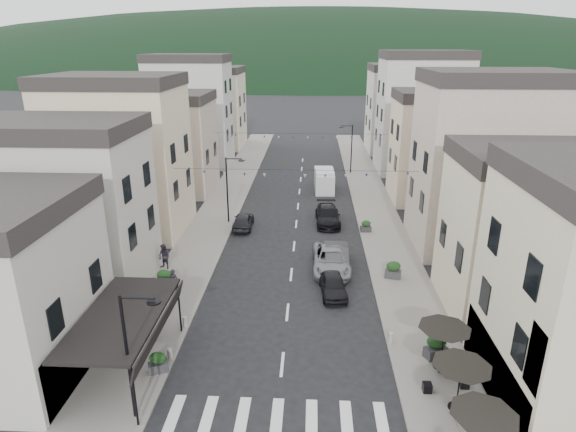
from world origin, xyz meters
name	(u,v)px	position (x,y,z in m)	size (l,w,h in m)	color
sidewalk_left	(225,201)	(-7.50, 32.00, 0.06)	(4.00, 76.00, 0.12)	slate
sidewalk_right	(373,204)	(7.50, 32.00, 0.06)	(4.00, 76.00, 0.12)	slate
hill_backdrop	(312,69)	(0.00, 300.00, 0.00)	(640.00, 360.00, 70.00)	black
boutique_awning	(127,317)	(-7.25, 5.00, 3.11)	(3.77, 7.50, 3.28)	black
buildings_row_left	(168,132)	(-14.50, 37.75, 6.12)	(10.20, 54.16, 14.00)	beige
buildings_row_right	(439,134)	(14.50, 36.59, 6.32)	(10.20, 54.16, 14.50)	beige
cafe_terrace	(461,371)	(7.70, 2.80, 2.36)	(2.50, 8.10, 2.53)	black
streetlamp_left_near	(133,345)	(-5.82, 2.00, 3.70)	(1.70, 0.56, 6.00)	black
streetlamp_left_far	(230,183)	(-5.82, 26.00, 3.70)	(1.70, 0.56, 6.00)	black
streetlamp_right_far	(349,144)	(5.82, 44.00, 3.70)	(1.70, 0.56, 6.00)	black
bollards	(282,364)	(0.00, 5.50, 0.42)	(11.66, 10.26, 0.60)	gray
bunting_near	(295,174)	(0.00, 22.00, 5.65)	(19.00, 0.28, 0.62)	black
bunting_far	(300,137)	(0.00, 38.00, 5.65)	(19.00, 0.28, 0.62)	black
parked_car_a	(333,284)	(2.80, 13.41, 0.67)	(1.58, 3.94, 1.34)	black
parked_car_b	(337,258)	(3.20, 17.25, 0.78)	(1.66, 4.76, 1.57)	#313133
parked_car_c	(331,259)	(2.80, 16.98, 0.78)	(2.59, 5.61, 1.56)	gray
parked_car_d	(328,215)	(2.80, 26.36, 0.74)	(2.09, 5.13, 1.49)	black
parked_car_e	(243,221)	(-4.60, 24.76, 0.69)	(1.63, 4.04, 1.38)	black
delivery_van	(324,180)	(2.68, 36.76, 1.19)	(2.16, 5.11, 2.42)	silver
pedestrian_a	(173,282)	(-7.35, 12.65, 0.97)	(0.62, 0.41, 1.70)	black
pedestrian_b	(164,257)	(-9.01, 16.27, 1.04)	(0.89, 0.70, 1.84)	#231F29
planter_la	(158,362)	(-6.00, 5.01, 0.64)	(1.08, 0.84, 1.07)	#313033
planter_lb	(165,279)	(-8.17, 13.45, 0.74)	(1.30, 1.02, 1.28)	#2D2D30
planter_ra	(436,346)	(7.79, 6.87, 0.73)	(1.28, 1.02, 1.26)	#323234
planter_rb	(393,270)	(6.98, 15.67, 0.71)	(1.18, 0.81, 1.21)	#323235
planter_rc	(366,226)	(6.00, 24.22, 0.60)	(0.93, 0.58, 1.00)	#2C2B2E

